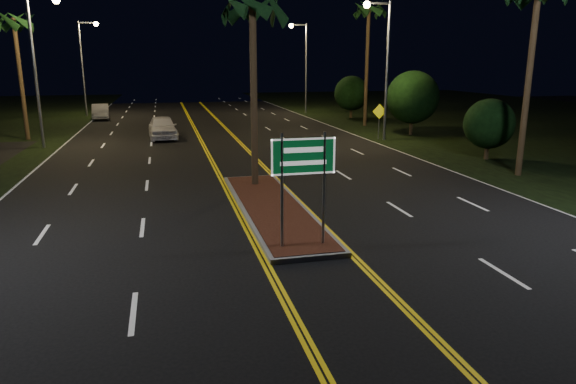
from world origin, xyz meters
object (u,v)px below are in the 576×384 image
object	(u,v)px
shrub_near	(489,124)
car_far	(100,110)
streetlight_right_mid	(382,55)
warning_sign	(379,116)
streetlight_left_far	(86,57)
streetlight_right_far	(303,58)
highway_sign	(303,167)
palm_right_far	(369,11)
median_island	(272,208)
palm_median	(252,7)
shrub_mid	(413,97)
car_near	(162,125)
streetlight_left_mid	(40,54)
palm_left_far	(14,22)
shrub_far	(352,93)

from	to	relation	value
shrub_near	car_far	distance (m)	35.18
streetlight_right_mid	warning_sign	xyz separation A→B (m)	(0.19, 0.49, -4.09)
streetlight_left_far	streetlight_right_far	bearing A→B (deg)	-5.38
highway_sign	palm_right_far	distance (m)	30.81
median_island	palm_median	bearing A→B (deg)	90.00
shrub_near	shrub_mid	world-z (taller)	shrub_mid
palm_median	median_island	bearing A→B (deg)	-90.00
shrub_mid	streetlight_right_far	bearing A→B (deg)	100.66
streetlight_right_far	car_near	xyz separation A→B (m)	(-14.34, -15.65, -4.74)
streetlight_left_mid	streetlight_right_far	size ratio (longest dim) A/B	1.00
streetlight_left_far	shrub_near	world-z (taller)	streetlight_left_far
streetlight_left_far	car_near	xyz separation A→B (m)	(6.88, -17.65, -4.74)
car_near	median_island	bearing A→B (deg)	-82.20
highway_sign	shrub_near	bearing A→B (deg)	39.69
streetlight_right_mid	shrub_near	distance (m)	9.28
streetlight_right_far	palm_left_far	xyz separation A→B (m)	(-23.41, -14.00, 2.09)
shrub_mid	shrub_far	world-z (taller)	shrub_mid
streetlight_right_mid	shrub_near	xyz separation A→B (m)	(2.89, -8.00, -3.71)
car_near	streetlight_right_far	bearing A→B (deg)	44.39
highway_sign	warning_sign	distance (m)	22.48
streetlight_right_far	shrub_mid	distance (m)	18.55
shrub_mid	warning_sign	distance (m)	3.72
streetlight_right_mid	shrub_mid	size ratio (longest dim) A/B	1.95
warning_sign	streetlight_left_mid	bearing A→B (deg)	176.24
median_island	palm_left_far	distance (m)	25.76
highway_sign	warning_sign	bearing A→B (deg)	61.26
streetlight_left_far	warning_sign	bearing A→B (deg)	-45.13
palm_median	shrub_mid	bearing A→B (deg)	43.96
palm_median	palm_left_far	distance (m)	21.69
shrub_far	warning_sign	bearing A→B (deg)	-102.52
streetlight_right_far	palm_median	size ratio (longest dim) A/B	1.08
shrub_near	warning_sign	distance (m)	8.92
shrub_mid	streetlight_right_mid	bearing A→B (deg)	-149.44
streetlight_left_far	shrub_mid	size ratio (longest dim) A/B	1.95
streetlight_left_far	warning_sign	size ratio (longest dim) A/B	3.72
shrub_near	car_near	size ratio (longest dim) A/B	0.60
warning_sign	streetlight_left_far	bearing A→B (deg)	135.15
streetlight_right_far	shrub_far	distance (m)	7.56
shrub_near	warning_sign	bearing A→B (deg)	107.64
palm_left_far	palm_right_far	distance (m)	25.72
streetlight_left_mid	warning_sign	world-z (taller)	streetlight_left_mid
shrub_near	median_island	bearing A→B (deg)	-152.59
median_island	palm_right_far	size ratio (longest dim) A/B	1.00
palm_left_far	warning_sign	world-z (taller)	palm_left_far
warning_sign	median_island	bearing A→B (deg)	-124.61
palm_median	palm_left_far	size ratio (longest dim) A/B	0.94
streetlight_left_mid	palm_left_far	world-z (taller)	streetlight_left_mid
shrub_near	streetlight_left_mid	bearing A→B (deg)	157.48
palm_right_far	car_near	distance (m)	18.82
shrub_far	car_far	size ratio (longest dim) A/B	0.82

